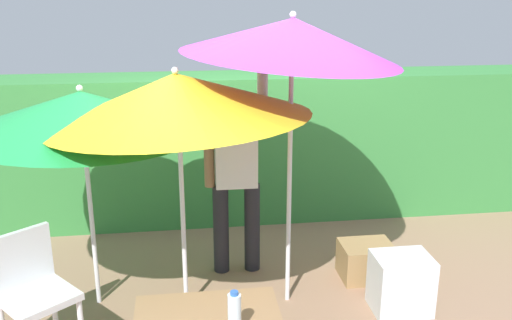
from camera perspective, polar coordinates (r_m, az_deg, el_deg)
The scene contains 10 objects.
ground_plane at distance 4.87m, azimuth 0.49°, elevation -13.52°, with size 24.00×24.00×0.00m, color #937056.
hedge_row at distance 6.19m, azimuth -1.83°, elevation 1.33°, with size 8.00×0.70×1.59m, color #38843D.
umbrella_rainbow at distance 4.16m, azimuth 3.69°, elevation 12.18°, with size 1.64×1.63×2.36m.
umbrella_orange at distance 4.09m, azimuth -8.00°, elevation 6.34°, with size 1.95×1.94×1.99m.
umbrella_yellow at distance 4.38m, azimuth -17.23°, elevation 4.67°, with size 1.77×1.77×1.80m.
person_vendor at distance 4.90m, azimuth -2.03°, elevation -1.28°, with size 0.55×0.22×1.88m.
chair_plastic at distance 4.25m, azimuth -21.66°, elevation -11.89°, with size 0.62×0.62×0.89m.
cooler_box at distance 4.72m, azimuth 14.44°, elevation -11.97°, with size 0.45×0.36×0.47m, color silver.
crate_cardboard at distance 5.17m, azimuth 11.08°, elevation -9.96°, with size 0.45×0.37×0.31m, color #9E7A4C.
bottle_water at distance 3.00m, azimuth -2.19°, elevation -15.22°, with size 0.07×0.07×0.24m.
Camera 1 is at (-0.60, -4.14, 2.50)m, focal length 39.56 mm.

